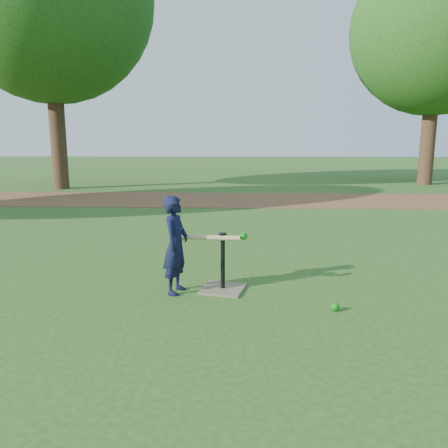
{
  "coord_description": "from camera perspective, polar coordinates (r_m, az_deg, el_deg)",
  "views": [
    {
      "loc": [
        -0.04,
        -4.05,
        1.54
      ],
      "look_at": [
        -0.25,
        0.63,
        0.65
      ],
      "focal_mm": 35.0,
      "sensor_mm": 36.0,
      "label": 1
    }
  ],
  "objects": [
    {
      "name": "dirt_strip",
      "position": [
        11.65,
        2.7,
        3.21
      ],
      "size": [
        24.0,
        3.0,
        0.01
      ],
      "primitive_type": "cube",
      "color": "brown",
      "rests_on": "ground"
    },
    {
      "name": "wiffle_ball_ground",
      "position": [
        4.22,
        14.33,
        -10.43
      ],
      "size": [
        0.08,
        0.08,
        0.08
      ],
      "primitive_type": "sphere",
      "color": "#0B7F10",
      "rests_on": "ground"
    },
    {
      "name": "tree_right",
      "position": [
        17.73,
        26.11,
        21.96
      ],
      "size": [
        5.8,
        5.8,
        8.21
      ],
      "color": "#382316",
      "rests_on": "ground"
    },
    {
      "name": "swing_action",
      "position": [
        4.48,
        -1.22,
        -1.75
      ],
      "size": [
        0.71,
        0.12,
        0.09
      ],
      "color": "tan",
      "rests_on": "ground"
    },
    {
      "name": "child",
      "position": [
        4.47,
        -6.32,
        -2.75
      ],
      "size": [
        0.31,
        0.41,
        1.01
      ],
      "primitive_type": "imported",
      "rotation": [
        0.0,
        0.0,
        1.37
      ],
      "color": "black",
      "rests_on": "ground"
    },
    {
      "name": "ground",
      "position": [
        4.33,
        2.97,
        -10.09
      ],
      "size": [
        80.0,
        80.0,
        0.0
      ],
      "primitive_type": "plane",
      "color": "#285116",
      "rests_on": "ground"
    },
    {
      "name": "batting_tee",
      "position": [
        4.62,
        -0.16,
        -7.3
      ],
      "size": [
        0.52,
        0.52,
        0.61
      ],
      "color": "#76634B",
      "rests_on": "ground"
    }
  ]
}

